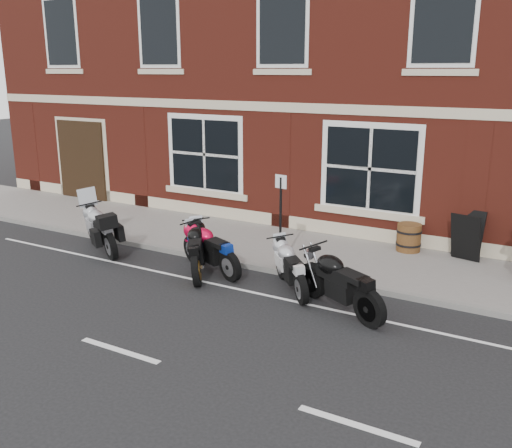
# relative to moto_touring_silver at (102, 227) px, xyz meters

# --- Properties ---
(ground) EXTENTS (80.00, 80.00, 0.00)m
(ground) POSITION_rel_moto_touring_silver_xyz_m (4.04, -0.76, -0.60)
(ground) COLOR black
(ground) RESTS_ON ground
(sidewalk) EXTENTS (30.00, 3.00, 0.12)m
(sidewalk) POSITION_rel_moto_touring_silver_xyz_m (4.04, 2.24, -0.54)
(sidewalk) COLOR slate
(sidewalk) RESTS_ON ground
(kerb) EXTENTS (30.00, 0.16, 0.12)m
(kerb) POSITION_rel_moto_touring_silver_xyz_m (4.04, 0.66, -0.54)
(kerb) COLOR slate
(kerb) RESTS_ON ground
(pub_building) EXTENTS (24.00, 12.00, 12.00)m
(pub_building) POSITION_rel_moto_touring_silver_xyz_m (4.04, 9.74, 5.40)
(pub_building) COLOR maroon
(pub_building) RESTS_ON ground
(moto_touring_silver) EXTENTS (2.01, 1.24, 1.48)m
(moto_touring_silver) POSITION_rel_moto_touring_silver_xyz_m (0.00, 0.00, 0.00)
(moto_touring_silver) COLOR black
(moto_touring_silver) RESTS_ON ground
(moto_sport_red) EXTENTS (2.04, 0.96, 0.97)m
(moto_sport_red) POSITION_rel_moto_touring_silver_xyz_m (3.20, 0.09, -0.04)
(moto_sport_red) COLOR black
(moto_sport_red) RESTS_ON ground
(moto_sport_black) EXTENTS (1.29, 1.94, 0.99)m
(moto_sport_black) POSITION_rel_moto_touring_silver_xyz_m (3.05, -0.12, -0.03)
(moto_sport_black) COLOR black
(moto_sport_black) RESTS_ON ground
(moto_sport_silver) EXTENTS (1.47, 1.58, 0.92)m
(moto_sport_silver) POSITION_rel_moto_touring_silver_xyz_m (5.27, -0.03, -0.08)
(moto_sport_silver) COLOR black
(moto_sport_silver) RESTS_ON ground
(moto_naked_black) EXTENTS (2.12, 1.21, 1.04)m
(moto_naked_black) POSITION_rel_moto_touring_silver_xyz_m (6.48, -0.50, -0.00)
(moto_naked_black) COLOR black
(moto_naked_black) RESTS_ON ground
(a_board_sign) EXTENTS (0.75, 0.58, 1.11)m
(a_board_sign) POSITION_rel_moto_touring_silver_xyz_m (8.03, 3.44, 0.08)
(a_board_sign) COLOR black
(a_board_sign) RESTS_ON sidewalk
(barrel_planter) EXTENTS (0.60, 0.60, 0.67)m
(barrel_planter) POSITION_rel_moto_touring_silver_xyz_m (6.72, 3.37, -0.15)
(barrel_planter) COLOR #513715
(barrel_planter) RESTS_ON sidewalk
(parking_sign) EXTENTS (0.29, 0.07, 2.07)m
(parking_sign) POSITION_rel_moto_touring_silver_xyz_m (4.57, 0.79, 0.72)
(parking_sign) COLOR black
(parking_sign) RESTS_ON sidewalk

